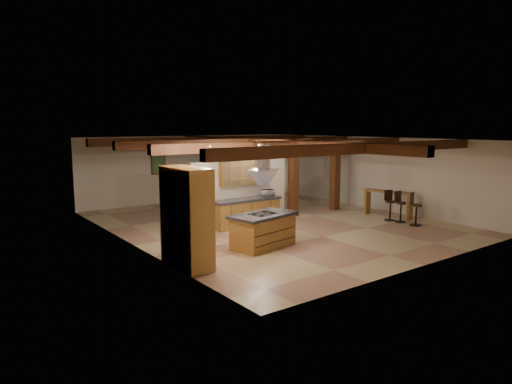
# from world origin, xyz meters

# --- Properties ---
(ground) EXTENTS (12.00, 12.00, 0.00)m
(ground) POSITION_xyz_m (0.00, 0.00, 0.00)
(ground) COLOR tan
(ground) RESTS_ON ground
(room_walls) EXTENTS (12.00, 12.00, 12.00)m
(room_walls) POSITION_xyz_m (0.00, 0.00, 1.78)
(room_walls) COLOR beige
(room_walls) RESTS_ON ground
(ceiling_beams) EXTENTS (10.00, 12.00, 0.28)m
(ceiling_beams) POSITION_xyz_m (0.00, 0.00, 2.76)
(ceiling_beams) COLOR #421E10
(ceiling_beams) RESTS_ON room_walls
(timber_posts) EXTENTS (2.50, 0.30, 2.90)m
(timber_posts) POSITION_xyz_m (2.50, 0.50, 1.76)
(timber_posts) COLOR #421E10
(timber_posts) RESTS_ON ground
(partition_wall) EXTENTS (3.80, 0.18, 2.20)m
(partition_wall) POSITION_xyz_m (-1.00, 0.50, 1.10)
(partition_wall) COLOR beige
(partition_wall) RESTS_ON ground
(pantry_cabinet) EXTENTS (0.67, 1.60, 2.40)m
(pantry_cabinet) POSITION_xyz_m (-4.67, -2.60, 1.20)
(pantry_cabinet) COLOR olive
(pantry_cabinet) RESTS_ON ground
(back_counter) EXTENTS (2.50, 0.66, 0.94)m
(back_counter) POSITION_xyz_m (-1.00, 0.11, 0.48)
(back_counter) COLOR olive
(back_counter) RESTS_ON ground
(upper_display_cabinet) EXTENTS (1.80, 0.36, 0.95)m
(upper_display_cabinet) POSITION_xyz_m (-1.00, 0.31, 1.85)
(upper_display_cabinet) COLOR olive
(upper_display_cabinet) RESTS_ON partition_wall
(range_hood) EXTENTS (1.10, 1.10, 1.40)m
(range_hood) POSITION_xyz_m (-2.14, -2.31, 1.78)
(range_hood) COLOR silver
(range_hood) RESTS_ON room_walls
(back_windows) EXTENTS (2.70, 0.07, 1.70)m
(back_windows) POSITION_xyz_m (2.80, 5.93, 1.50)
(back_windows) COLOR #421E10
(back_windows) RESTS_ON room_walls
(framed_art) EXTENTS (0.65, 0.05, 0.85)m
(framed_art) POSITION_xyz_m (-1.50, 5.94, 1.70)
(framed_art) COLOR #421E10
(framed_art) RESTS_ON room_walls
(recessed_cans) EXTENTS (3.16, 2.46, 0.03)m
(recessed_cans) POSITION_xyz_m (-2.53, -1.93, 2.87)
(recessed_cans) COLOR silver
(recessed_cans) RESTS_ON room_walls
(kitchen_island) EXTENTS (2.10, 1.40, 0.96)m
(kitchen_island) POSITION_xyz_m (-2.14, -2.31, 0.48)
(kitchen_island) COLOR olive
(kitchen_island) RESTS_ON ground
(dining_table) EXTENTS (2.02, 1.62, 0.62)m
(dining_table) POSITION_xyz_m (0.62, 2.60, 0.31)
(dining_table) COLOR #3E1A0F
(dining_table) RESTS_ON ground
(sofa) EXTENTS (1.96, 1.13, 0.54)m
(sofa) POSITION_xyz_m (2.83, 5.50, 0.27)
(sofa) COLOR black
(sofa) RESTS_ON ground
(microwave) EXTENTS (0.47, 0.37, 0.23)m
(microwave) POSITION_xyz_m (-0.10, 0.11, 1.05)
(microwave) COLOR silver
(microwave) RESTS_ON back_counter
(bar_counter) EXTENTS (0.92, 1.88, 0.96)m
(bar_counter) POSITION_xyz_m (4.17, -1.67, 0.65)
(bar_counter) COLOR olive
(bar_counter) RESTS_ON ground
(side_table) EXTENTS (0.44, 0.44, 0.51)m
(side_table) POSITION_xyz_m (4.32, 5.29, 0.26)
(side_table) COLOR #421E10
(side_table) RESTS_ON ground
(table_lamp) EXTENTS (0.31, 0.31, 0.37)m
(table_lamp) POSITION_xyz_m (4.32, 5.29, 0.78)
(table_lamp) COLOR black
(table_lamp) RESTS_ON side_table
(bar_stool_a) EXTENTS (0.38, 0.38, 1.08)m
(bar_stool_a) POSITION_xyz_m (3.71, -2.54, 0.55)
(bar_stool_a) COLOR black
(bar_stool_a) RESTS_ON ground
(bar_stool_b) EXTENTS (0.41, 0.42, 1.11)m
(bar_stool_b) POSITION_xyz_m (3.66, -3.18, 0.57)
(bar_stool_b) COLOR black
(bar_stool_b) RESTS_ON ground
(bar_stool_c) EXTENTS (0.40, 0.41, 1.08)m
(bar_stool_c) POSITION_xyz_m (3.65, -2.15, 0.55)
(bar_stool_c) COLOR black
(bar_stool_c) RESTS_ON ground
(dining_chairs) EXTENTS (2.20, 2.20, 1.26)m
(dining_chairs) POSITION_xyz_m (0.62, 2.60, 0.64)
(dining_chairs) COLOR #421E10
(dining_chairs) RESTS_ON ground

